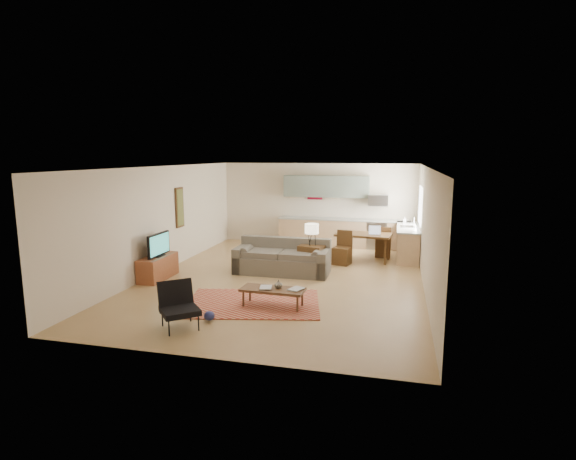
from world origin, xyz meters
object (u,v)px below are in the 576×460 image
(armchair, at_px, (180,306))
(dining_table, at_px, (363,247))
(coffee_table, at_px, (273,298))
(tv_credenza, at_px, (158,267))
(console_table, at_px, (311,260))
(sofa, at_px, (282,257))

(armchair, height_order, dining_table, armchair)
(coffee_table, distance_m, armchair, 1.94)
(armchair, relative_size, dining_table, 0.53)
(armchair, height_order, tv_credenza, armchair)
(tv_credenza, xyz_separation_m, console_table, (3.53, 1.37, 0.08))
(dining_table, bearing_deg, armchair, -107.99)
(console_table, bearing_deg, coffee_table, -82.08)
(tv_credenza, bearing_deg, console_table, 21.23)
(sofa, height_order, armchair, sofa)
(coffee_table, relative_size, console_table, 1.76)
(sofa, distance_m, armchair, 4.07)
(coffee_table, height_order, armchair, armchair)
(console_table, bearing_deg, armchair, -96.69)
(console_table, bearing_deg, dining_table, 70.03)
(tv_credenza, relative_size, dining_table, 0.80)
(sofa, xyz_separation_m, coffee_table, (0.47, -2.53, -0.24))
(console_table, bearing_deg, sofa, -154.48)
(coffee_table, bearing_deg, dining_table, 74.66)
(coffee_table, xyz_separation_m, armchair, (-1.26, -1.46, 0.21))
(coffee_table, relative_size, dining_table, 0.83)
(armchair, xyz_separation_m, tv_credenza, (-2.01, 2.77, -0.12))
(console_table, bearing_deg, tv_credenza, -145.23)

